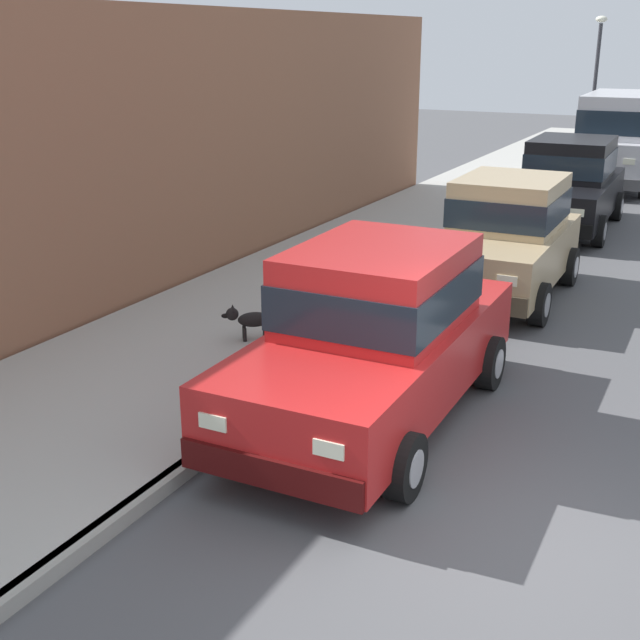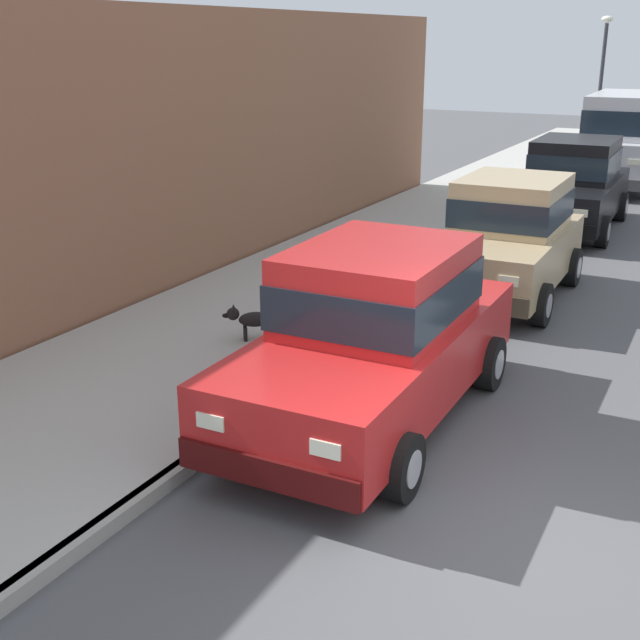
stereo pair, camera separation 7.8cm
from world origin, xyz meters
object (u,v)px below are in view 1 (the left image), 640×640
at_px(car_silver_van, 617,136).
at_px(dog_black, 249,319).
at_px(car_red_sedan, 376,333).
at_px(car_black_sedan, 569,183).
at_px(street_lamp, 596,71).
at_px(car_tan_hatchback, 505,236).
at_px(fire_hydrant, 401,262).

bearing_deg(car_silver_van, dog_black, -98.51).
bearing_deg(car_red_sedan, car_black_sedan, 90.53).
bearing_deg(street_lamp, dog_black, -92.56).
bearing_deg(car_silver_van, car_black_sedan, -90.84).
height_order(car_red_sedan, car_silver_van, car_silver_van).
distance_m(dog_black, street_lamp, 19.71).
bearing_deg(dog_black, street_lamp, 87.44).
height_order(car_tan_hatchback, car_black_sedan, car_black_sedan).
height_order(car_red_sedan, dog_black, car_red_sedan).
bearing_deg(dog_black, car_silver_van, 81.49).
height_order(car_silver_van, dog_black, car_silver_van).
bearing_deg(car_red_sedan, street_lamp, 93.98).
xyz_separation_m(fire_hydrant, street_lamp, (0.10, 16.08, 2.43)).
bearing_deg(fire_hydrant, car_black_sedan, 76.45).
distance_m(car_red_sedan, car_tan_hatchback, 5.13).
relative_size(car_black_sedan, car_silver_van, 0.94).
distance_m(car_red_sedan, street_lamp, 20.83).
height_order(car_red_sedan, fire_hydrant, car_red_sedan).
xyz_separation_m(car_black_sedan, fire_hydrant, (-1.44, -5.98, -0.51)).
bearing_deg(car_silver_van, car_red_sedan, -89.96).
xyz_separation_m(car_tan_hatchback, fire_hydrant, (-1.55, -0.53, -0.50)).
relative_size(car_black_sedan, dog_black, 7.23).
distance_m(car_tan_hatchback, car_silver_van, 11.39).
bearing_deg(fire_hydrant, car_red_sedan, -71.51).
distance_m(car_tan_hatchback, fire_hydrant, 1.71).
bearing_deg(street_lamp, car_silver_van, -71.12).
relative_size(car_red_sedan, fire_hydrant, 6.37).
relative_size(car_tan_hatchback, fire_hydrant, 5.27).
bearing_deg(car_tan_hatchback, car_black_sedan, 91.12).
bearing_deg(car_black_sedan, street_lamp, 97.56).
relative_size(car_silver_van, fire_hydrant, 6.84).
xyz_separation_m(car_silver_van, dog_black, (-2.30, -15.36, -0.97)).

